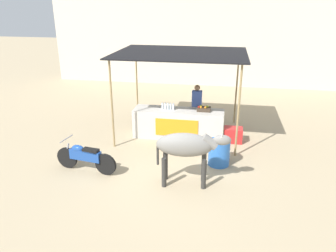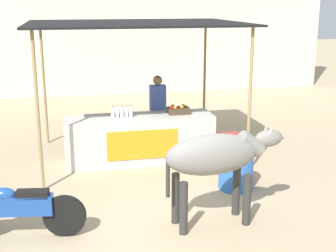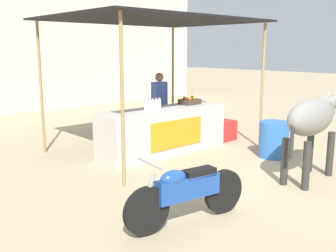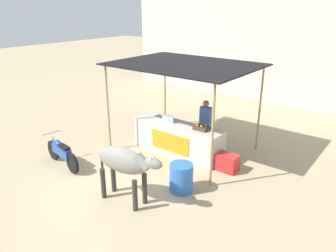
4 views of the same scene
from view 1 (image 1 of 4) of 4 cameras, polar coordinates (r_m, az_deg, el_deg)
ground_plane at (r=9.25m, az=-0.22°, el=-7.12°), size 60.00×60.00×0.00m
building_wall_far at (r=17.85m, az=5.60°, el=16.44°), size 16.00×0.50×5.85m
stall_counter at (r=11.02m, az=1.82°, el=0.44°), size 3.00×0.82×0.96m
stall_awning at (r=10.74m, az=2.20°, el=12.07°), size 4.20×3.20×2.80m
water_bottle_row at (r=10.83m, az=-0.02°, el=3.41°), size 0.43×0.07×0.25m
fruit_crate at (r=10.81m, az=6.23°, el=2.99°), size 0.44×0.32×0.18m
vendor_behind_counter at (r=11.55m, az=5.01°, el=3.30°), size 0.34×0.22×1.65m
cooler_box at (r=10.93m, az=11.25°, el=-1.52°), size 0.60×0.44×0.48m
water_barrel at (r=9.33m, az=8.88°, el=-4.59°), size 0.60×0.60×0.74m
cow at (r=8.01m, az=3.38°, el=-3.62°), size 1.84×0.63×1.44m
motorcycle_parked at (r=9.14m, az=-14.27°, el=-5.19°), size 1.79×0.55×0.90m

